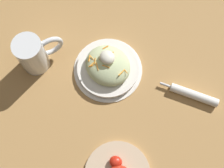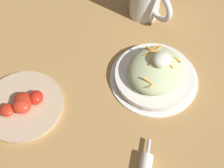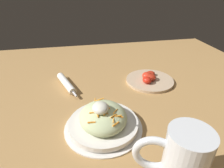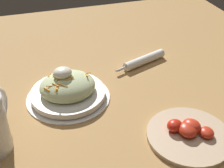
# 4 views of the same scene
# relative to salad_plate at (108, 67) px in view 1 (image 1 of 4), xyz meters

# --- Properties ---
(ground_plane) EXTENTS (1.43, 1.43, 0.00)m
(ground_plane) POSITION_rel_salad_plate_xyz_m (-0.05, 0.06, -0.03)
(ground_plane) COLOR #B2844C
(salad_plate) EXTENTS (0.22, 0.22, 0.09)m
(salad_plate) POSITION_rel_salad_plate_xyz_m (0.00, 0.00, 0.00)
(salad_plate) COLOR white
(salad_plate) RESTS_ON ground_plane
(beer_mug) EXTENTS (0.09, 0.14, 0.14)m
(beer_mug) POSITION_rel_salad_plate_xyz_m (0.19, 0.13, 0.03)
(beer_mug) COLOR white
(beer_mug) RESTS_ON ground_plane
(napkin_roll) EXTENTS (0.18, 0.08, 0.03)m
(napkin_roll) POSITION_rel_salad_plate_xyz_m (-0.26, -0.11, -0.01)
(napkin_roll) COLOR white
(napkin_roll) RESTS_ON ground_plane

